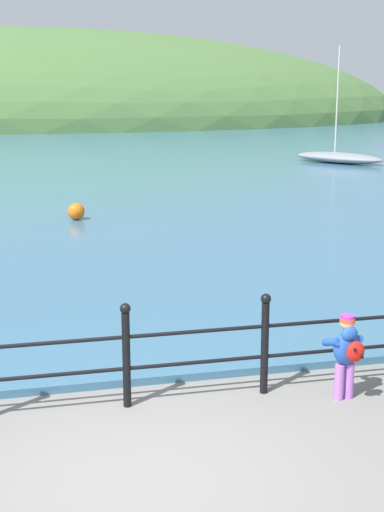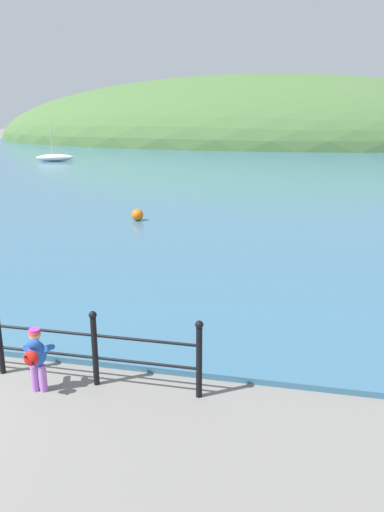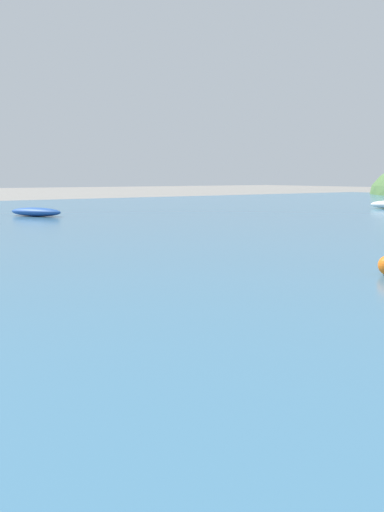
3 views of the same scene
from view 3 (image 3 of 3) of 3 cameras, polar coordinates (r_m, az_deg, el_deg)
boat_twin_mast at (r=28.27m, az=-17.42°, el=4.83°), size 3.23×2.58×0.47m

